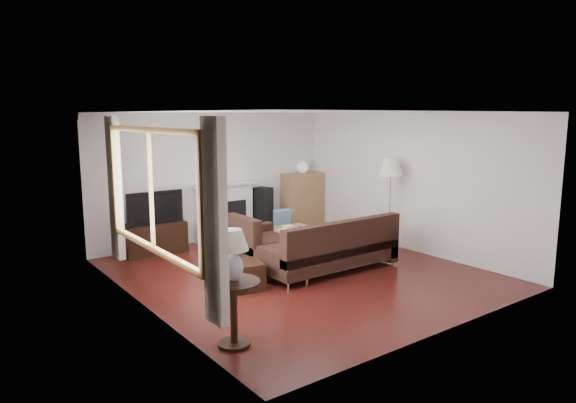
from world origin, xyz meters
TOP-DOWN VIEW (x-y plane):
  - room at (0.00, 0.00)m, footprint 5.10×5.60m
  - window at (-2.45, -0.20)m, footprint 0.12×2.74m
  - curtain_near at (-2.40, -1.72)m, footprint 0.10×0.35m
  - curtain_far at (-2.40, 1.32)m, footprint 0.10×0.35m
  - fireplace at (0.15, 2.64)m, footprint 1.40×0.26m
  - tv_stand at (-1.39, 2.47)m, footprint 1.11×0.50m
  - television at (-1.39, 2.47)m, footprint 1.02×0.13m
  - speaker_left at (-1.08, 2.55)m, footprint 0.28×0.32m
  - speaker_right at (1.01, 2.52)m, footprint 0.36×0.39m
  - bookshelf at (2.03, 2.51)m, footprint 0.89×0.42m
  - globe_lamp at (2.03, 2.51)m, footprint 0.25×0.25m
  - sectional_sofa at (0.45, -0.19)m, footprint 2.49×1.82m
  - coffee_table at (0.35, 1.01)m, footprint 1.27×0.78m
  - footstool at (-1.10, -0.15)m, footprint 0.55×0.55m
  - floor_lamp at (2.18, 0.13)m, footprint 0.58×0.58m
  - side_table at (-2.15, -1.63)m, footprint 0.58×0.58m
  - table_lamp at (-2.15, -1.63)m, footprint 0.34×0.34m

SIDE VIEW (x-z plane):
  - footstool at x=-1.10m, z-range 0.00..0.40m
  - coffee_table at x=0.35m, z-range 0.00..0.47m
  - tv_stand at x=-1.39m, z-range 0.00..0.55m
  - side_table at x=-2.15m, z-range 0.00..0.72m
  - sectional_sofa at x=0.45m, z-range 0.00..0.81m
  - speaker_left at x=-1.08m, z-range 0.00..0.89m
  - speaker_right at x=1.01m, z-range 0.00..0.99m
  - fireplace at x=0.15m, z-range 0.00..1.15m
  - bookshelf at x=2.03m, z-range 0.00..1.22m
  - television at x=-1.39m, z-range 0.55..1.14m
  - floor_lamp at x=2.18m, z-range 0.00..1.70m
  - table_lamp at x=-2.15m, z-range 0.72..1.27m
  - room at x=0.00m, z-range -0.02..2.52m
  - globe_lamp at x=2.03m, z-range 1.22..1.47m
  - curtain_near at x=-2.40m, z-range 0.35..2.45m
  - curtain_far at x=-2.40m, z-range 0.35..2.45m
  - window at x=-2.45m, z-range 0.78..2.32m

